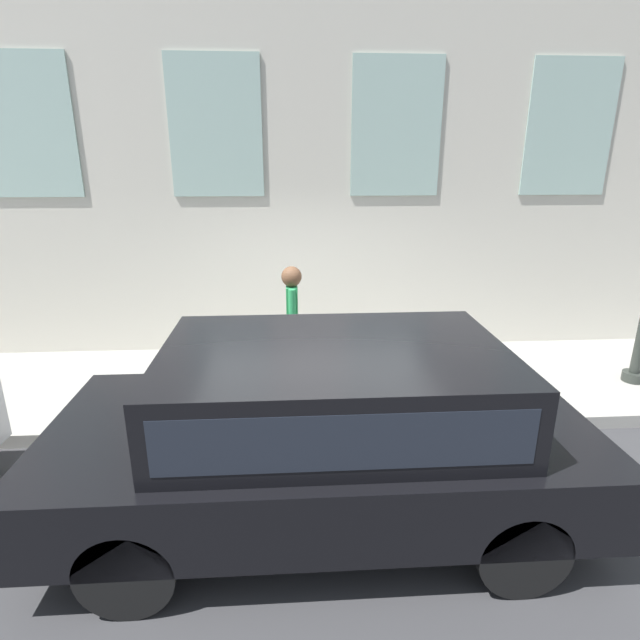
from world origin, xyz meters
The scene contains 5 objects.
ground_plane centered at (0.00, 0.00, 0.00)m, with size 80.00×80.00×0.00m, color #38383A.
sidewalk centered at (1.20, 0.00, 0.08)m, with size 2.40×60.00×0.15m.
fire_hydrant centered at (0.58, -0.40, 0.52)m, with size 0.28×0.41×0.73m.
person centered at (1.05, 0.25, 1.07)m, with size 0.37×0.24×1.52m.
parked_truck_black_near centered at (-1.17, 0.00, 0.87)m, with size 1.96×4.25×1.51m.
Camera 1 is at (-4.71, 0.27, 2.87)m, focal length 28.00 mm.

